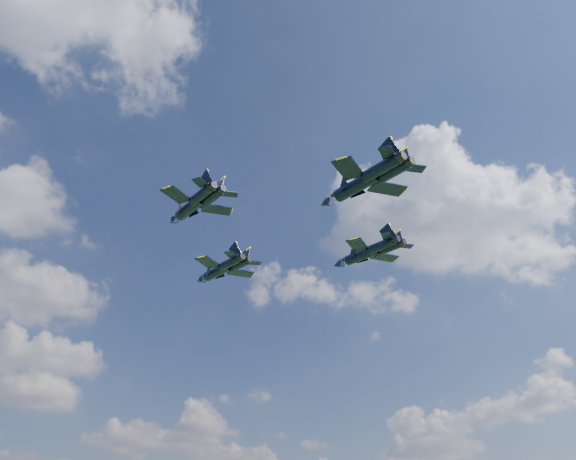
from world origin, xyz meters
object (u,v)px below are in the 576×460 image
Objects in this scene: jet_left at (189,208)px; jet_right at (360,255)px; jet_slot at (354,187)px; jet_lead at (216,272)px.

jet_left is 0.88× the size of jet_right.
jet_left is at bearing 130.15° from jet_slot.
jet_lead is 0.97× the size of jet_right.
jet_lead is 34.47m from jet_slot.
jet_left is (-13.68, -18.12, 0.03)m from jet_lead.
jet_lead is 22.70m from jet_left.
jet_slot is (-16.16, -17.84, -0.72)m from jet_right.
jet_left is 23.57m from jet_slot.
jet_right is at bearing -48.34° from jet_lead.
jet_slot is at bearing -92.63° from jet_lead.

